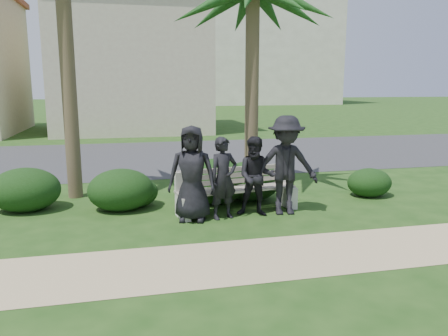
{
  "coord_description": "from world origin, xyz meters",
  "views": [
    {
      "loc": [
        -1.53,
        -7.55,
        2.49
      ],
      "look_at": [
        0.44,
        1.0,
        0.83
      ],
      "focal_mm": 35.0,
      "sensor_mm": 36.0,
      "label": 1
    }
  ],
  "objects": [
    {
      "name": "stucco_bldg_right",
      "position": [
        -1.0,
        18.0,
        3.66
      ],
      "size": [
        8.4,
        8.4,
        7.3
      ],
      "color": "#BBAC8C",
      "rests_on": "ground"
    },
    {
      "name": "man_d",
      "position": [
        1.5,
        0.27,
        0.97
      ],
      "size": [
        1.34,
        0.89,
        1.93
      ],
      "primitive_type": "imported",
      "rotation": [
        0.0,
        0.0,
        -0.15
      ],
      "color": "black",
      "rests_on": "ground"
    },
    {
      "name": "hedge_a",
      "position": [
        -3.52,
        1.67,
        0.45
      ],
      "size": [
        1.38,
        1.14,
        0.9
      ],
      "primitive_type": "ellipsoid",
      "color": "black",
      "rests_on": "ground"
    },
    {
      "name": "park_bench",
      "position": [
        0.62,
        0.62,
        0.38
      ],
      "size": [
        2.5,
        0.9,
        0.85
      ],
      "rotation": [
        0.0,
        0.0,
        0.15
      ],
      "color": "#A19787",
      "rests_on": "ground"
    },
    {
      "name": "asphalt_street",
      "position": [
        0.0,
        8.0,
        0.0
      ],
      "size": [
        160.0,
        8.0,
        0.01
      ],
      "primitive_type": "cube",
      "color": "#2D2D30",
      "rests_on": "ground"
    },
    {
      "name": "hotel_tower",
      "position": [
        14.0,
        55.0,
        13.41
      ],
      "size": [
        26.0,
        18.0,
        37.3
      ],
      "color": "beige",
      "rests_on": "ground"
    },
    {
      "name": "man_a",
      "position": [
        -0.34,
        0.26,
        0.89
      ],
      "size": [
        0.99,
        0.79,
        1.78
      ],
      "primitive_type": "imported",
      "rotation": [
        0.0,
        0.0,
        -0.29
      ],
      "color": "black",
      "rests_on": "ground"
    },
    {
      "name": "hedge_f",
      "position": [
        3.87,
        1.16,
        0.33
      ],
      "size": [
        1.02,
        0.84,
        0.66
      ],
      "primitive_type": "ellipsoid",
      "color": "black",
      "rests_on": "ground"
    },
    {
      "name": "man_c",
      "position": [
        0.91,
        0.28,
        0.77
      ],
      "size": [
        0.89,
        0.79,
        1.54
      ],
      "primitive_type": "imported",
      "rotation": [
        0.0,
        0.0,
        -0.32
      ],
      "color": "black",
      "rests_on": "ground"
    },
    {
      "name": "man_b",
      "position": [
        0.25,
        0.24,
        0.78
      ],
      "size": [
        0.65,
        0.53,
        1.56
      ],
      "primitive_type": "imported",
      "rotation": [
        0.0,
        0.0,
        0.31
      ],
      "color": "black",
      "rests_on": "ground"
    },
    {
      "name": "hedge_b",
      "position": [
        -1.64,
        1.3,
        0.43
      ],
      "size": [
        1.33,
        1.1,
        0.86
      ],
      "primitive_type": "ellipsoid",
      "color": "black",
      "rests_on": "ground"
    },
    {
      "name": "hedge_e",
      "position": [
        1.14,
        1.48,
        0.44
      ],
      "size": [
        1.36,
        1.12,
        0.89
      ],
      "primitive_type": "ellipsoid",
      "color": "black",
      "rests_on": "ground"
    },
    {
      "name": "hedge_d",
      "position": [
        0.33,
        1.44,
        0.49
      ],
      "size": [
        1.49,
        1.23,
        0.97
      ],
      "primitive_type": "ellipsoid",
      "color": "black",
      "rests_on": "ground"
    },
    {
      "name": "hedge_c",
      "position": [
        -1.38,
        1.47,
        0.32
      ],
      "size": [
        0.99,
        0.82,
        0.65
      ],
      "primitive_type": "ellipsoid",
      "color": "black",
      "rests_on": "ground"
    },
    {
      "name": "footpath",
      "position": [
        0.0,
        -1.8,
        0.0
      ],
      "size": [
        30.0,
        1.6,
        0.01
      ],
      "primitive_type": "cube",
      "color": "tan",
      "rests_on": "ground"
    },
    {
      "name": "ground",
      "position": [
        0.0,
        0.0,
        0.0
      ],
      "size": [
        160.0,
        160.0,
        0.0
      ],
      "primitive_type": "plane",
      "color": "#1B3E11",
      "rests_on": "ground"
    }
  ]
}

